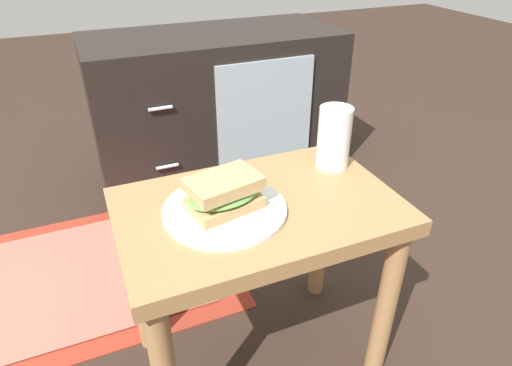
{
  "coord_description": "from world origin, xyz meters",
  "views": [
    {
      "loc": [
        -0.29,
        -0.67,
        0.95
      ],
      "look_at": [
        -0.01,
        0.0,
        0.51
      ],
      "focal_mm": 30.88,
      "sensor_mm": 36.0,
      "label": 1
    }
  ],
  "objects_px": {
    "tv_cabinet": "(216,106)",
    "beer_glass": "(334,139)",
    "plate": "(224,208)",
    "sandwich_front": "(223,192)"
  },
  "relations": [
    {
      "from": "tv_cabinet",
      "to": "beer_glass",
      "type": "xyz_separation_m",
      "value": [
        -0.0,
        -0.87,
        0.24
      ]
    },
    {
      "from": "plate",
      "to": "sandwich_front",
      "type": "bearing_deg",
      "value": 26.57
    },
    {
      "from": "tv_cabinet",
      "to": "beer_glass",
      "type": "bearing_deg",
      "value": -90.09
    },
    {
      "from": "plate",
      "to": "beer_glass",
      "type": "relative_size",
      "value": 1.71
    },
    {
      "from": "plate",
      "to": "sandwich_front",
      "type": "xyz_separation_m",
      "value": [
        0.0,
        0.0,
        0.04
      ]
    },
    {
      "from": "tv_cabinet",
      "to": "sandwich_front",
      "type": "bearing_deg",
      "value": -107.01
    },
    {
      "from": "tv_cabinet",
      "to": "plate",
      "type": "distance_m",
      "value": 1.0
    },
    {
      "from": "tv_cabinet",
      "to": "plate",
      "type": "bearing_deg",
      "value": -107.01
    },
    {
      "from": "tv_cabinet",
      "to": "beer_glass",
      "type": "distance_m",
      "value": 0.9
    },
    {
      "from": "sandwich_front",
      "to": "plate",
      "type": "bearing_deg",
      "value": -153.43
    }
  ]
}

